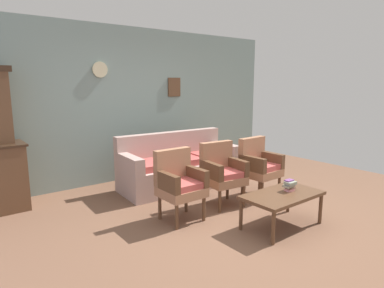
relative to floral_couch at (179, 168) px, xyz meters
The scene contains 8 objects.
ground_plane 1.70m from the floral_couch, 100.81° to the right, with size 7.68×7.68×0.00m, color brown.
wall_back_with_decor 1.46m from the floral_couch, 107.38° to the left, with size 6.40×0.09×2.70m.
floral_couch is the anchor object (origin of this frame).
armchair_near_couch_end 1.40m from the floral_couch, 125.37° to the right, with size 0.52×0.49×0.90m.
armchair_near_cabinet 1.10m from the floral_couch, 90.77° to the right, with size 0.57×0.55×0.90m.
armchair_by_doorway 1.35m from the floral_couch, 58.34° to the right, with size 0.54×0.51×0.90m.
coffee_table 2.09m from the floral_couch, 88.77° to the right, with size 1.00×0.56×0.42m.
book_stack_on_table 2.09m from the floral_couch, 84.30° to the right, with size 0.17×0.12×0.14m.
Camera 1 is at (-2.89, -2.83, 1.75)m, focal length 31.36 mm.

